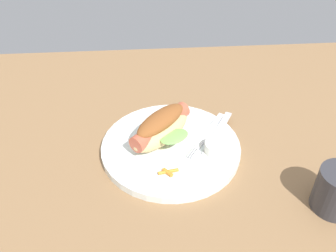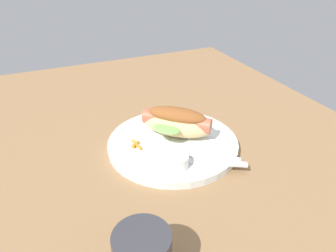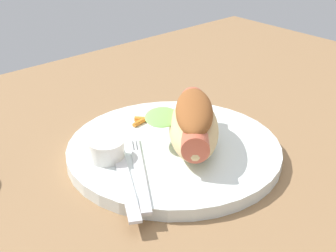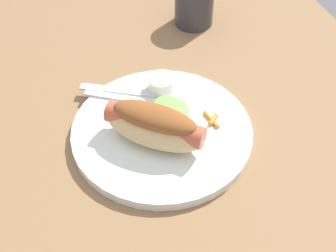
# 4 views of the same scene
# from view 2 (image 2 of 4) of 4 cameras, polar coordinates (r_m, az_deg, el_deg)

# --- Properties ---
(ground_plane) EXTENTS (1.20, 0.90, 0.02)m
(ground_plane) POSITION_cam_2_polar(r_m,az_deg,el_deg) (0.72, 1.10, -3.35)
(ground_plane) COLOR olive
(plate) EXTENTS (0.28, 0.28, 0.02)m
(plate) POSITION_cam_2_polar(r_m,az_deg,el_deg) (0.69, 0.88, -3.17)
(plate) COLOR white
(plate) RESTS_ON ground_plane
(hot_dog) EXTENTS (0.15, 0.16, 0.07)m
(hot_dog) POSITION_cam_2_polar(r_m,az_deg,el_deg) (0.69, 1.55, 0.75)
(hot_dog) COLOR #DBB77A
(hot_dog) RESTS_ON plate
(sauce_ramekin) EXTENTS (0.04, 0.04, 0.02)m
(sauce_ramekin) POSITION_cam_2_polar(r_m,az_deg,el_deg) (0.60, 1.63, -6.33)
(sauce_ramekin) COLOR white
(sauce_ramekin) RESTS_ON plate
(fork) EXTENTS (0.10, 0.14, 0.00)m
(fork) POSITION_cam_2_polar(r_m,az_deg,el_deg) (0.64, 6.03, -5.46)
(fork) COLOR silver
(fork) RESTS_ON plate
(knife) EXTENTS (0.09, 0.14, 0.00)m
(knife) POSITION_cam_2_polar(r_m,az_deg,el_deg) (0.62, 7.06, -6.54)
(knife) COLOR silver
(knife) RESTS_ON plate
(carrot_garnish) EXTENTS (0.04, 0.02, 0.01)m
(carrot_garnish) POSITION_cam_2_polar(r_m,az_deg,el_deg) (0.67, -5.79, -3.35)
(carrot_garnish) COLOR orange
(carrot_garnish) RESTS_ON plate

